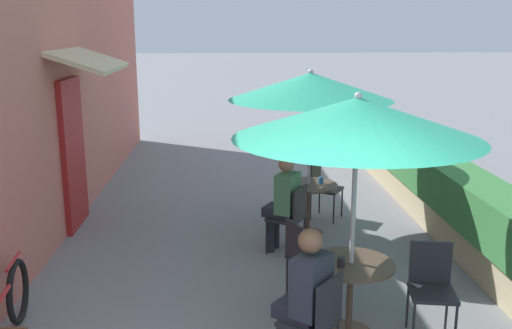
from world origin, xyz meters
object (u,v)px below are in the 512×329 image
object	(u,v)px
patio_umbrella_near	(357,118)
seated_patron_near_left	(305,294)
cafe_chair_near_left	(317,317)
cafe_chair_near_right	(431,283)
cafe_chair_mid_right	(291,214)
coffee_cup_near	(341,262)
coffee_cup_mid	(321,180)
patio_table_mid	(308,198)
seated_patron_mid_right	(283,200)
patio_table_near	(350,282)
patio_umbrella_mid	(311,86)
cafe_chair_mid_left	(322,184)
bicycle_leaning	(1,319)
cafe_chair_near_back	(304,255)

from	to	relation	value
patio_umbrella_near	seated_patron_near_left	world-z (taller)	patio_umbrella_near
cafe_chair_near_left	cafe_chair_near_right	bearing A→B (deg)	-24.06
cafe_chair_near_left	seated_patron_near_left	distance (m)	0.20
cafe_chair_near_right	cafe_chair_mid_right	bearing A→B (deg)	-53.12
coffee_cup_near	coffee_cup_mid	world-z (taller)	same
patio_table_mid	seated_patron_near_left	bearing A→B (deg)	-98.41
seated_patron_mid_right	patio_table_near	bearing A→B (deg)	-138.17
patio_umbrella_mid	coffee_cup_near	bearing A→B (deg)	-91.91
patio_umbrella_near	coffee_cup_near	distance (m)	1.28
seated_patron_mid_right	patio_table_mid	bearing A→B (deg)	-2.76
patio_table_near	seated_patron_near_left	bearing A→B (deg)	-131.84
cafe_chair_near_left	cafe_chair_mid_left	size ratio (longest dim) A/B	1.00
patio_umbrella_near	bicycle_leaning	distance (m)	3.52
cafe_chair_near_left	cafe_chair_mid_right	world-z (taller)	same
seated_patron_mid_right	cafe_chair_mid_left	bearing A→B (deg)	1.60
patio_table_near	cafe_chair_near_left	bearing A→B (deg)	-123.14
patio_table_near	bicycle_leaning	xyz separation A→B (m)	(-3.08, -0.17, -0.19)
cafe_chair_near_left	seated_patron_mid_right	world-z (taller)	seated_patron_mid_right
cafe_chair_near_left	seated_patron_mid_right	xyz separation A→B (m)	(-0.01, 2.64, 0.17)
cafe_chair_near_left	seated_patron_near_left	bearing A→B (deg)	90.00
patio_umbrella_mid	cafe_chair_mid_right	xyz separation A→B (m)	(-0.30, -0.67, -1.51)
patio_table_mid	cafe_chair_mid_left	distance (m)	0.74
cafe_chair_near_right	bicycle_leaning	world-z (taller)	cafe_chair_near_right
patio_umbrella_near	cafe_chair_mid_left	distance (m)	3.66
seated_patron_near_left	cafe_chair_near_back	distance (m)	1.23
cafe_chair_near_left	cafe_chair_mid_right	size ratio (longest dim) A/B	1.00
bicycle_leaning	cafe_chair_near_right	bearing A→B (deg)	-3.28
cafe_chair_mid_left	cafe_chair_mid_right	bearing A→B (deg)	5.94
patio_table_near	cafe_chair_near_left	world-z (taller)	cafe_chair_near_left
seated_patron_mid_right	coffee_cup_mid	xyz separation A→B (m)	(0.57, 0.63, 0.07)
cafe_chair_near_back	seated_patron_mid_right	distance (m)	1.38
coffee_cup_mid	cafe_chair_mid_left	bearing A→B (deg)	78.69
coffee_cup_mid	seated_patron_mid_right	bearing A→B (deg)	-132.17
cafe_chair_near_left	cafe_chair_mid_left	xyz separation A→B (m)	(0.69, 3.93, 0.00)
coffee_cup_near	patio_umbrella_mid	world-z (taller)	patio_umbrella_mid
cafe_chair_mid_right	bicycle_leaning	xyz separation A→B (m)	(-2.76, -2.14, -0.19)
patio_umbrella_near	coffee_cup_near	xyz separation A→B (m)	(-0.11, -0.08, -1.27)
coffee_cup_near	patio_umbrella_mid	size ratio (longest dim) A/B	0.04
patio_table_near	seated_patron_near_left	size ratio (longest dim) A/B	0.63
coffee_cup_near	cafe_chair_mid_left	world-z (taller)	cafe_chair_mid_left
patio_umbrella_mid	cafe_chair_mid_right	world-z (taller)	patio_umbrella_mid
cafe_chair_mid_left	coffee_cup_mid	xyz separation A→B (m)	(-0.13, -0.66, 0.24)
patio_table_mid	coffee_cup_mid	world-z (taller)	coffee_cup_mid
cafe_chair_near_left	seated_patron_near_left	world-z (taller)	seated_patron_near_left
cafe_chair_near_right	cafe_chair_mid_left	distance (m)	3.39
coffee_cup_near	patio_umbrella_mid	xyz separation A→B (m)	(0.09, 2.73, 1.27)
cafe_chair_near_back	cafe_chair_mid_right	bearing A→B (deg)	158.57
patio_umbrella_near	cafe_chair_mid_right	size ratio (longest dim) A/B	2.59
patio_table_mid	cafe_chair_mid_right	xyz separation A→B (m)	(-0.30, -0.67, -0.00)
seated_patron_near_left	cafe_chair_near_right	xyz separation A→B (m)	(1.23, 0.51, -0.17)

